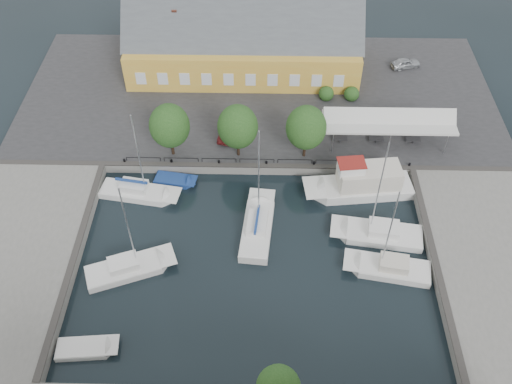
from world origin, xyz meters
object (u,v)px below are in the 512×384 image
launch_nw (175,181)px  launch_sw (87,349)px  car_red (228,131)px  center_sailboat (258,228)px  west_boat_a (138,193)px  trawler (362,184)px  car_silver (406,63)px  west_boat_c (129,269)px  east_boat_b (389,269)px  east_boat_a (379,235)px  warehouse (239,44)px  tent_canopy (389,122)px

launch_nw → launch_sw: bearing=-104.0°
car_red → center_sailboat: bearing=-60.7°
west_boat_a → launch_nw: west_boat_a is taller
launch_sw → west_boat_a: bearing=85.5°
trawler → car_silver: bearing=70.1°
center_sailboat → launch_nw: (-8.77, 6.44, -0.27)m
trawler → launch_nw: 19.40m
west_boat_c → center_sailboat: bearing=23.7°
car_silver → east_boat_b: size_ratio=0.35×
launch_nw → car_silver: bearing=36.8°
trawler → east_boat_b: bearing=-82.1°
launch_nw → center_sailboat: bearing=-36.3°
car_silver → east_boat_a: east_boat_a is taller
center_sailboat → east_boat_a: bearing=-2.7°
warehouse → car_silver: bearing=1.7°
center_sailboat → trawler: 11.91m
tent_canopy → center_sailboat: 18.68m
tent_canopy → east_boat_a: 13.35m
launch_sw → car_red: bearing=68.6°
west_boat_a → car_silver: bearing=36.0°
west_boat_a → west_boat_c: size_ratio=1.00×
west_boat_a → center_sailboat: bearing=-19.9°
tent_canopy → trawler: trawler is taller
car_red → tent_canopy: bearing=11.9°
trawler → east_boat_a: bearing=-80.7°
east_boat_b → launch_nw: (-20.74, 11.03, -0.17)m
tent_canopy → launch_sw: 37.34m
car_silver → west_boat_a: size_ratio=0.34×
launch_nw → west_boat_a: bearing=-150.0°
launch_sw → car_silver: bearing=51.2°
car_silver → west_boat_c: west_boat_c is taller
trawler → launch_sw: (-24.18, -18.40, -0.93)m
center_sailboat → launch_sw: size_ratio=2.35×
east_boat_b → west_boat_c: west_boat_c is taller
tent_canopy → car_red: 17.40m
warehouse → east_boat_a: size_ratio=2.32×
center_sailboat → west_boat_c: (-11.56, -5.06, -0.10)m
trawler → east_boat_a: east_boat_a is taller
tent_canopy → west_boat_c: (-25.33, -17.23, -3.42)m
east_boat_b → launch_sw: east_boat_b is taller
car_red → west_boat_c: (-8.07, -17.89, -1.39)m
east_boat_b → launch_nw: 23.49m
warehouse → trawler: size_ratio=2.49×
center_sailboat → east_boat_b: center_sailboat is taller
tent_canopy → east_boat_a: east_boat_a is taller
west_boat_a → west_boat_c: (0.68, -9.50, -0.01)m
car_silver → car_red: bearing=107.0°
center_sailboat → east_boat_a: east_boat_a is taller
launch_nw → tent_canopy: bearing=14.3°
launch_sw → trawler: bearing=37.3°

